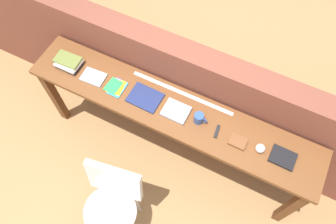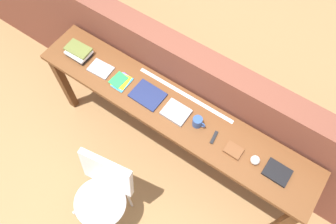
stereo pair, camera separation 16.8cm
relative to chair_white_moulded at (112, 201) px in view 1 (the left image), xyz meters
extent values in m
plane|color=#9E7547|center=(0.13, 0.50, -0.53)|extent=(40.00, 40.00, 0.00)
cube|color=brown|center=(0.13, 1.14, 0.08)|extent=(6.00, 0.20, 1.22)
cube|color=brown|center=(0.13, 0.80, 0.33)|extent=(2.50, 0.44, 0.04)
cube|color=#5B341A|center=(-1.06, 0.64, -0.11)|extent=(0.07, 0.07, 0.84)
cube|color=#5B341A|center=(1.32, 0.64, -0.11)|extent=(0.07, 0.07, 0.84)
cube|color=#5B341A|center=(-1.06, 0.96, -0.11)|extent=(0.07, 0.07, 0.84)
cube|color=#5B341A|center=(1.32, 0.96, -0.11)|extent=(0.07, 0.07, 0.84)
ellipsoid|color=silver|center=(0.01, -0.07, -0.08)|extent=(0.50, 0.48, 0.08)
cube|color=silver|center=(-0.02, 0.12, 0.16)|extent=(0.45, 0.17, 0.40)
cylinder|color=#B2B2B7|center=(-0.18, 0.06, -0.32)|extent=(0.02, 0.02, 0.41)
cylinder|color=#B2B2B7|center=(0.15, 0.11, -0.32)|extent=(0.02, 0.02, 0.41)
cube|color=black|center=(-0.84, 0.78, 0.37)|extent=(0.21, 0.14, 0.03)
cube|color=white|center=(-0.83, 0.78, 0.39)|extent=(0.20, 0.16, 0.02)
cube|color=olive|center=(-0.85, 0.79, 0.42)|extent=(0.23, 0.14, 0.02)
cube|color=#9E9EA3|center=(-0.58, 0.77, 0.36)|extent=(0.21, 0.15, 0.02)
cube|color=purple|center=(-0.36, 0.78, 0.35)|extent=(0.12, 0.17, 0.00)
cube|color=#E5334C|center=(-0.37, 0.77, 0.36)|extent=(0.11, 0.16, 0.00)
cube|color=#3399D8|center=(-0.35, 0.77, 0.36)|extent=(0.12, 0.17, 0.00)
cube|color=yellow|center=(-0.36, 0.77, 0.36)|extent=(0.14, 0.16, 0.00)
cube|color=green|center=(-0.39, 0.77, 0.37)|extent=(0.12, 0.15, 0.00)
cube|color=navy|center=(-0.10, 0.79, 0.36)|extent=(0.27, 0.21, 0.02)
cube|color=#9E9EA3|center=(0.18, 0.78, 0.37)|extent=(0.21, 0.17, 0.03)
cylinder|color=#2D4C8C|center=(0.37, 0.79, 0.40)|extent=(0.08, 0.08, 0.09)
torus|color=#2D4C8C|center=(0.42, 0.79, 0.40)|extent=(0.06, 0.01, 0.06)
cube|color=black|center=(0.54, 0.77, 0.36)|extent=(0.04, 0.11, 0.02)
cube|color=brown|center=(0.71, 0.76, 0.37)|extent=(0.13, 0.10, 0.02)
sphere|color=silver|center=(0.88, 0.77, 0.39)|extent=(0.07, 0.07, 0.07)
cube|color=black|center=(1.06, 0.79, 0.36)|extent=(0.19, 0.15, 0.02)
cube|color=silver|center=(0.15, 0.97, 0.35)|extent=(0.90, 0.03, 0.00)
camera|label=1|loc=(0.68, -0.34, 2.65)|focal=35.00mm
camera|label=2|loc=(0.82, -0.26, 2.65)|focal=35.00mm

